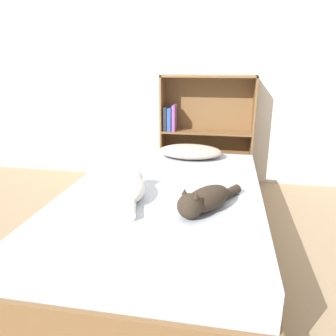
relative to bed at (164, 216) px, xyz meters
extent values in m
plane|color=#997F60|center=(0.00, 0.00, -0.21)|extent=(8.00, 8.00, 0.00)
cube|color=white|center=(0.00, 1.47, 1.04)|extent=(8.00, 0.06, 2.50)
cube|color=brown|center=(0.00, 0.00, -0.10)|extent=(1.36, 2.05, 0.23)
cube|color=#B2BCCC|center=(0.00, 0.00, 0.12)|extent=(1.32, 1.99, 0.20)
ellipsoid|color=#B29E8E|center=(0.09, 0.81, 0.27)|extent=(0.58, 0.37, 0.11)
ellipsoid|color=white|center=(-0.18, -0.20, 0.28)|extent=(0.26, 0.41, 0.13)
sphere|color=white|center=(-0.22, -0.04, 0.29)|extent=(0.15, 0.15, 0.15)
cone|color=white|center=(-0.26, -0.05, 0.37)|extent=(0.04, 0.04, 0.03)
cone|color=white|center=(-0.18, -0.03, 0.37)|extent=(0.04, 0.04, 0.03)
cylinder|color=white|center=(-0.11, -0.44, 0.25)|extent=(0.10, 0.18, 0.06)
ellipsoid|color=#33281E|center=(0.32, -0.29, 0.29)|extent=(0.35, 0.41, 0.14)
sphere|color=#33281E|center=(0.23, -0.42, 0.29)|extent=(0.15, 0.15, 0.15)
cone|color=#33281E|center=(0.26, -0.44, 0.37)|extent=(0.04, 0.04, 0.03)
cone|color=#33281E|center=(0.20, -0.40, 0.37)|extent=(0.04, 0.04, 0.03)
cylinder|color=#33281E|center=(0.45, -0.07, 0.25)|extent=(0.14, 0.18, 0.06)
cube|color=brown|center=(-0.27, 1.30, 0.36)|extent=(0.02, 0.26, 1.15)
cube|color=brown|center=(0.67, 1.30, 0.36)|extent=(0.02, 0.26, 1.15)
cube|color=brown|center=(0.20, 1.30, -0.20)|extent=(0.95, 0.26, 0.02)
cube|color=brown|center=(0.20, 1.30, 0.92)|extent=(0.95, 0.26, 0.02)
cube|color=brown|center=(0.20, 1.30, 0.36)|extent=(0.91, 0.26, 0.02)
cube|color=brown|center=(0.20, 1.42, 0.36)|extent=(0.95, 0.02, 1.15)
cube|color=#232328|center=(-0.22, 1.26, 0.49)|extent=(0.04, 0.16, 0.25)
cube|color=#2D519E|center=(-0.18, 1.26, 0.49)|extent=(0.04, 0.16, 0.24)
cube|color=#8C4C99|center=(-0.13, 1.26, 0.50)|extent=(0.03, 0.16, 0.27)
camera|label=1|loc=(0.41, -2.09, 1.06)|focal=35.00mm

